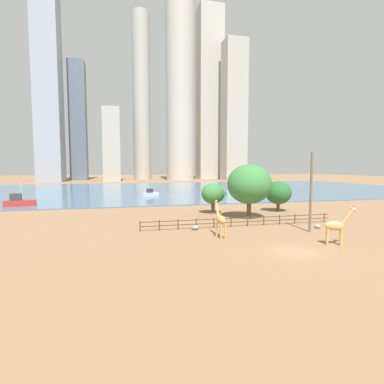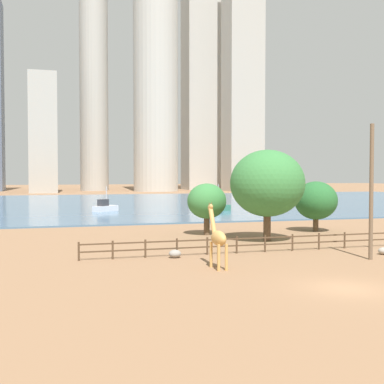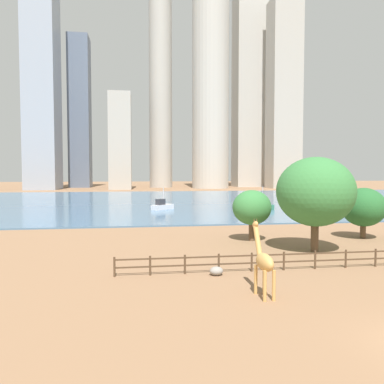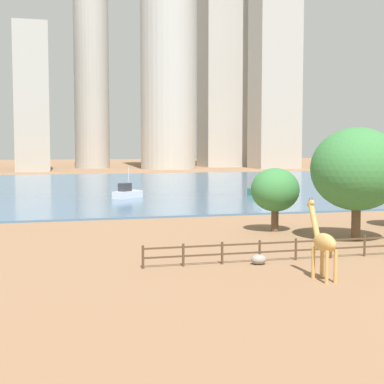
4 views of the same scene
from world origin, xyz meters
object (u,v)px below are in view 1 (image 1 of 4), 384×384
(giraffe_companion, at_px, (220,220))
(boulder_by_pole, at_px, (318,226))
(utility_pole, at_px, (311,192))
(boat_ferry, at_px, (19,202))
(giraffe_tall, at_px, (336,226))
(boat_tug, at_px, (218,192))
(tree_right_tall, at_px, (249,184))
(tree_center_broad, at_px, (213,194))
(boat_sailboat, at_px, (151,193))
(tree_left_large, at_px, (278,193))
(boulder_near_fence, at_px, (195,227))

(giraffe_companion, distance_m, boulder_by_pole, 13.73)
(utility_pole, height_order, boat_ferry, utility_pole)
(giraffe_tall, bearing_deg, boat_ferry, 164.09)
(giraffe_companion, bearing_deg, boat_tug, -22.33)
(utility_pole, xyz_separation_m, tree_right_tall, (-2.98, 10.58, 0.42))
(tree_center_broad, xyz_separation_m, boat_sailboat, (-6.93, 30.98, -2.44))
(giraffe_tall, distance_m, boat_ferry, 55.36)
(boulder_by_pole, bearing_deg, giraffe_tall, -115.03)
(boulder_by_pole, distance_m, boat_sailboat, 48.40)
(boulder_by_pole, bearing_deg, tree_center_broad, 121.76)
(utility_pole, height_order, boat_tug, utility_pole)
(boat_ferry, bearing_deg, giraffe_tall, -54.70)
(tree_left_large, bearing_deg, boat_tug, 91.89)
(tree_left_large, bearing_deg, giraffe_companion, -135.36)
(utility_pole, bearing_deg, boulder_near_fence, 161.27)
(utility_pole, bearing_deg, tree_left_large, 72.65)
(giraffe_companion, xyz_separation_m, boat_ferry, (-29.37, 33.12, -0.91))
(boat_sailboat, relative_size, boat_tug, 0.86)
(boulder_near_fence, distance_m, tree_right_tall, 12.68)
(tree_center_broad, bearing_deg, boat_tug, 69.49)
(tree_left_large, height_order, tree_right_tall, tree_right_tall)
(giraffe_tall, distance_m, utility_pole, 6.57)
(boulder_near_fence, bearing_deg, giraffe_tall, -41.01)
(tree_left_large, bearing_deg, boat_ferry, 159.46)
(giraffe_companion, xyz_separation_m, tree_center_broad, (4.43, 16.37, 1.35))
(tree_left_large, xyz_separation_m, tree_right_tall, (-7.96, -5.34, 1.92))
(tree_left_large, bearing_deg, boulder_by_pole, -100.70)
(boulder_by_pole, bearing_deg, boat_ferry, 143.76)
(tree_right_tall, bearing_deg, boulder_near_fence, -148.09)
(giraffe_companion, bearing_deg, boat_sailboat, -0.70)
(boat_ferry, bearing_deg, giraffe_companion, -58.58)
(utility_pole, distance_m, boulder_by_pole, 5.23)
(giraffe_tall, height_order, boulder_near_fence, giraffe_tall)
(tree_left_large, bearing_deg, giraffe_tall, -105.83)
(boulder_near_fence, bearing_deg, boat_sailboat, 91.10)
(giraffe_companion, relative_size, boat_ferry, 0.72)
(utility_pole, distance_m, boat_sailboat, 49.35)
(tree_right_tall, relative_size, boat_tug, 1.65)
(tree_right_tall, bearing_deg, giraffe_companion, -127.74)
(tree_center_broad, relative_size, boat_sailboat, 1.19)
(boulder_by_pole, bearing_deg, boulder_near_fence, 169.51)
(boulder_by_pole, xyz_separation_m, tree_right_tall, (-5.25, 9.01, 4.87))
(boat_sailboat, bearing_deg, boulder_by_pole, -112.20)
(giraffe_tall, bearing_deg, boulder_by_pole, 93.62)
(tree_right_tall, relative_size, boat_sailboat, 1.91)
(tree_right_tall, xyz_separation_m, boat_sailboat, (-10.77, 36.66, -4.28))
(giraffe_tall, bearing_deg, tree_center_broad, 132.96)
(giraffe_companion, relative_size, tree_left_large, 0.79)
(giraffe_companion, distance_m, boat_tug, 47.84)
(boulder_near_fence, xyz_separation_m, tree_right_tall, (9.95, 6.19, 4.85))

